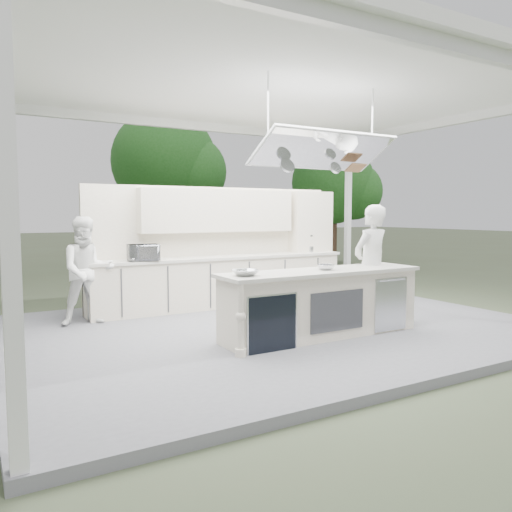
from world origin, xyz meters
TOP-DOWN VIEW (x-y plane):
  - ground at (0.00, 0.00)m, footprint 90.00×90.00m
  - stage_deck at (0.00, 0.00)m, footprint 8.00×6.00m
  - tent at (0.00, -0.01)m, footprint 8.20×6.20m
  - demo_island at (0.18, -0.91)m, footprint 3.10×0.79m
  - back_counter at (0.00, 1.90)m, footprint 5.08×0.72m
  - back_wall_unit at (0.44, 2.11)m, footprint 5.05×0.48m
  - tree_cluster at (-0.16, 9.77)m, footprint 19.55×9.40m
  - head_chef at (1.32, -0.70)m, footprint 0.75×0.56m
  - sous_chef at (-2.54, 1.55)m, footprint 0.84×0.66m
  - toaster_oven at (-1.59, 1.70)m, footprint 0.54×0.40m
  - bowl_large at (-1.06, -0.94)m, footprint 0.36×0.36m
  - bowl_small at (0.26, -0.91)m, footprint 0.27×0.27m

SIDE VIEW (x-z plane):
  - ground at x=0.00m, z-range 0.00..0.00m
  - stage_deck at x=0.00m, z-range 0.00..0.12m
  - demo_island at x=0.18m, z-range 0.12..1.07m
  - back_counter at x=0.00m, z-range 0.12..1.07m
  - sous_chef at x=-2.54m, z-range 0.12..1.82m
  - head_chef at x=1.32m, z-range 0.12..2.01m
  - bowl_small at x=0.26m, z-range 1.07..1.15m
  - bowl_large at x=-1.06m, z-range 1.07..1.15m
  - toaster_oven at x=-1.59m, z-range 1.07..1.35m
  - back_wall_unit at x=0.44m, z-range 0.45..2.70m
  - tree_cluster at x=-0.16m, z-range 0.36..6.21m
  - tent at x=0.00m, z-range 1.78..5.64m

